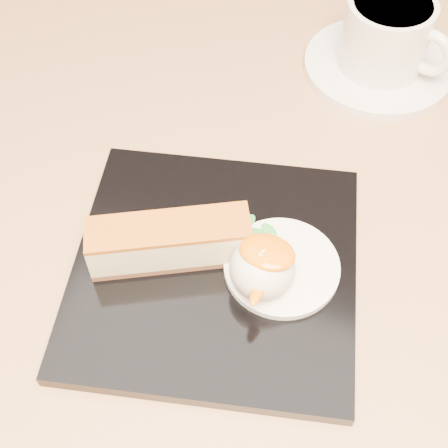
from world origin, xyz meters
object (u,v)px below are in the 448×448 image
at_px(table, 196,285).
at_px(coffee_cup, 388,34).
at_px(cheesecake, 170,241).
at_px(dessert_plate, 215,268).
at_px(ice_cream_scoop, 262,268).
at_px(saucer, 378,66).

relative_size(table, coffee_cup, 7.14).
height_order(cheesecake, coffee_cup, coffee_cup).
xyz_separation_m(table, cheesecake, (0.02, -0.07, 0.19)).
bearing_deg(table, cheesecake, -77.71).
height_order(table, cheesecake, cheesecake).
distance_m(dessert_plate, ice_cream_scoop, 0.05).
height_order(table, coffee_cup, coffee_cup).
bearing_deg(dessert_plate, coffee_cup, 76.79).
bearing_deg(saucer, ice_cream_scoop, -94.91).
xyz_separation_m(dessert_plate, ice_cream_scoop, (0.04, -0.00, 0.03)).
bearing_deg(ice_cream_scoop, coffee_cup, 84.68).
distance_m(table, cheesecake, 0.20).
bearing_deg(dessert_plate, saucer, 77.21).
relative_size(ice_cream_scoop, saucer, 0.33).
height_order(cheesecake, ice_cream_scoop, ice_cream_scoop).
bearing_deg(cheesecake, coffee_cup, 42.21).
bearing_deg(coffee_cup, cheesecake, -93.21).
height_order(ice_cream_scoop, saucer, ice_cream_scoop).
height_order(table, ice_cream_scoop, ice_cream_scoop).
distance_m(ice_cream_scoop, coffee_cup, 0.29).
xyz_separation_m(dessert_plate, saucer, (0.07, 0.29, -0.00)).
distance_m(cheesecake, coffee_cup, 0.31).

